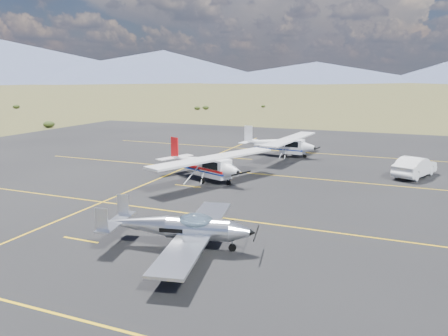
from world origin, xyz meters
The scene contains 6 objects.
ground centered at (0.00, 0.00, 0.00)m, with size 1600.00×1600.00×0.00m, color #383D1C.
apron centered at (0.00, 7.00, 0.00)m, with size 72.00×72.00×0.02m, color black.
aircraft_low_wing centered at (1.82, -2.54, 0.95)m, with size 6.69×9.22×1.99m.
aircraft_cessna centered at (-2.84, 9.78, 1.24)m, with size 7.96×10.71×2.80m.
aircraft_plain centered at (-0.19, 21.24, 1.21)m, with size 6.49×10.77×2.72m.
sedan centered at (11.63, 16.60, 0.78)m, with size 1.64×4.70×1.55m, color white.
Camera 1 is at (10.52, -18.77, 7.54)m, focal length 35.00 mm.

